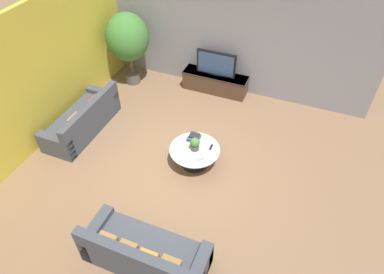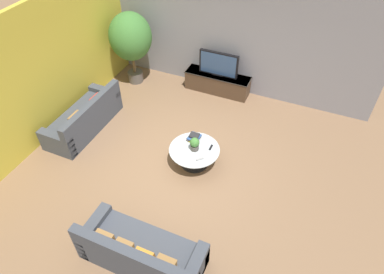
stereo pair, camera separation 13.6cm
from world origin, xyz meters
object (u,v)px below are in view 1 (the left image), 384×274
potted_palm_tall (127,39)px  potted_plant_tabletop (195,144)px  media_console (215,82)px  couch_near_entry (145,254)px  coffee_table (195,153)px  television (216,64)px  couch_by_wall (83,121)px

potted_palm_tall → potted_plant_tabletop: 3.72m
media_console → couch_near_entry: couch_near_entry is taller
media_console → couch_near_entry: 5.24m
media_console → potted_plant_tabletop: size_ratio=5.92×
couch_near_entry → potted_plant_tabletop: size_ratio=6.92×
couch_near_entry → coffee_table: bearing=-87.9°
potted_palm_tall → potted_plant_tabletop: potted_palm_tall is taller
television → couch_near_entry: size_ratio=0.51×
media_console → television: television is taller
television → potted_plant_tabletop: (0.51, -2.76, -0.26)m
media_console → couch_near_entry: bearing=-83.5°
potted_palm_tall → potted_plant_tabletop: size_ratio=6.71×
television → couch_near_entry: 5.26m
potted_palm_tall → media_console: bearing=11.3°
couch_by_wall → potted_palm_tall: 2.50m
television → potted_palm_tall: bearing=-168.8°
coffee_table → potted_plant_tabletop: bearing=25.9°
coffee_table → couch_by_wall: bearing=179.3°
couch_near_entry → couch_by_wall: bearing=-39.9°
television → potted_plant_tabletop: bearing=-79.6°
couch_near_entry → potted_palm_tall: (-2.91, 4.74, 1.04)m
coffee_table → couch_by_wall: (-2.87, 0.04, -0.02)m
potted_palm_tall → couch_near_entry: bearing=-58.5°
couch_by_wall → television: bearing=139.1°
coffee_table → potted_palm_tall: bearing=140.8°
couch_by_wall → potted_plant_tabletop: couch_by_wall is taller
coffee_table → couch_near_entry: (0.09, -2.44, -0.02)m
potted_plant_tabletop → potted_palm_tall: bearing=140.8°
couch_by_wall → couch_near_entry: bearing=50.1°
couch_by_wall → potted_plant_tabletop: bearing=89.3°
couch_near_entry → potted_palm_tall: potted_palm_tall is taller
media_console → couch_by_wall: (-2.36, -2.73, 0.01)m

